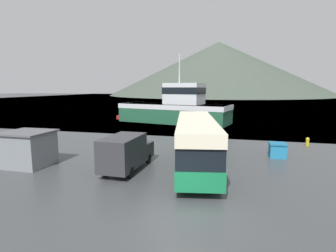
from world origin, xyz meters
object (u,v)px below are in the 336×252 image
Objects in this scene: storage_bin at (277,150)px; small_boat at (134,116)px; dock_kiosk at (28,148)px; delivery_van at (126,152)px; fishing_boat at (176,108)px; tour_bus at (196,140)px.

storage_bin is 0.20× the size of small_boat.
dock_kiosk is 0.46× the size of small_boat.
delivery_van is 0.29× the size of fishing_boat.
delivery_van is at bearing -162.76° from fishing_boat.
dock_kiosk is 29.74m from small_boat.
small_boat is (-3.62, 29.51, -0.91)m from dock_kiosk.
fishing_boat is 2.69× the size of small_boat.
tour_bus reaches higher than small_boat.
small_boat is (-8.81, 4.14, -1.97)m from fishing_boat.
storage_bin is 31.09m from small_boat.
dock_kiosk reaches higher than storage_bin.
delivery_van is at bearing -150.18° from storage_bin.
tour_bus is 4.94m from delivery_van.
storage_bin is at bearing 22.28° from tour_bus.
small_boat is (-21.26, 22.69, -0.24)m from storage_bin.
storage_bin is at bearing 21.13° from dock_kiosk.
fishing_boat reaches higher than storage_bin.
delivery_van is at bearing 135.08° from small_boat.
tour_bus is 0.67× the size of fishing_boat.
tour_bus is at bearing 14.24° from dock_kiosk.
fishing_boat is 22.40m from storage_bin.
fishing_boat is at bearing 95.56° from tour_bus.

